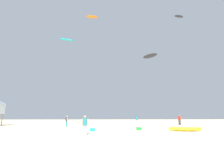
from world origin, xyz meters
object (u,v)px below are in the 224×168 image
(person_foreground, at_px, (85,124))
(cooler_box, at_px, (139,129))
(kite_aloft_1, at_px, (67,40))
(person_midground, at_px, (67,120))
(kite_aloft_3, at_px, (179,16))
(person_left, at_px, (137,119))
(gear_bag, at_px, (92,130))
(kite_grounded_near, at_px, (185,129))
(kite_aloft_2, at_px, (92,17))
(person_right, at_px, (179,119))
(kite_aloft_4, at_px, (150,56))

(person_foreground, height_order, cooler_box, person_foreground)
(kite_aloft_1, bearing_deg, person_midground, -43.98)
(person_foreground, distance_m, kite_aloft_3, 42.63)
(person_midground, bearing_deg, person_left, -5.57)
(person_foreground, relative_size, gear_bag, 3.03)
(kite_aloft_1, xyz_separation_m, kite_aloft_3, (25.34, 14.27, 12.71))
(person_left, distance_m, cooler_box, 13.04)
(kite_aloft_1, distance_m, kite_aloft_3, 31.74)
(person_midground, xyz_separation_m, gear_bag, (4.45, -8.12, -0.79))
(cooler_box, relative_size, kite_aloft_3, 0.22)
(kite_grounded_near, relative_size, kite_aloft_2, 1.13)
(person_midground, height_order, kite_aloft_3, kite_aloft_3)
(person_midground, height_order, person_left, person_left)
(kite_grounded_near, relative_size, kite_aloft_1, 1.45)
(person_left, bearing_deg, kite_aloft_3, -5.06)
(person_foreground, relative_size, cooler_box, 3.03)
(person_left, bearing_deg, cooler_box, -138.18)
(cooler_box, relative_size, kite_aloft_1, 0.22)
(kite_aloft_2, relative_size, kite_aloft_3, 1.27)
(cooler_box, bearing_deg, kite_aloft_1, 144.42)
(person_right, bearing_deg, kite_aloft_3, -177.74)
(gear_bag, distance_m, kite_aloft_3, 40.63)
(kite_grounded_near, xyz_separation_m, cooler_box, (-4.78, 1.59, -0.05))
(person_foreground, height_order, kite_aloft_2, kite_aloft_2)
(person_midground, distance_m, kite_aloft_2, 31.30)
(person_right, height_order, kite_aloft_2, kite_aloft_2)
(person_left, height_order, kite_aloft_3, kite_aloft_3)
(person_foreground, xyz_separation_m, kite_aloft_2, (-1.82, 28.76, 26.30))
(person_right, relative_size, kite_grounded_near, 0.48)
(kite_grounded_near, bearing_deg, gear_bag, 178.21)
(gear_bag, bearing_deg, cooler_box, 13.46)
(person_left, distance_m, kite_grounded_near, 14.75)
(kite_grounded_near, relative_size, kite_aloft_4, 0.98)
(kite_aloft_1, bearing_deg, person_foreground, -69.66)
(person_foreground, distance_m, kite_aloft_2, 39.01)
(kite_grounded_near, height_order, gear_bag, kite_grounded_near)
(kite_aloft_4, bearing_deg, kite_grounded_near, -94.69)
(person_midground, xyz_separation_m, person_right, (18.96, 4.01, 0.08))
(person_midground, relative_size, cooler_box, 2.91)
(person_right, relative_size, cooler_box, 3.16)
(person_foreground, xyz_separation_m, gear_bag, (0.43, 3.87, -0.83))
(person_foreground, height_order, kite_aloft_1, kite_aloft_1)
(person_left, xyz_separation_m, cooler_box, (-1.96, -12.86, -0.84))
(kite_aloft_3, bearing_deg, cooler_box, -124.43)
(person_left, xyz_separation_m, gear_bag, (-7.30, -14.14, -0.84))
(person_left, xyz_separation_m, kite_aloft_4, (4.57, 6.86, 14.47))
(person_right, xyz_separation_m, kite_aloft_2, (-16.76, 12.76, 26.26))
(person_midground, height_order, gear_bag, person_midground)
(person_left, height_order, kite_grounded_near, person_left)
(person_foreground, relative_size, kite_aloft_1, 0.67)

